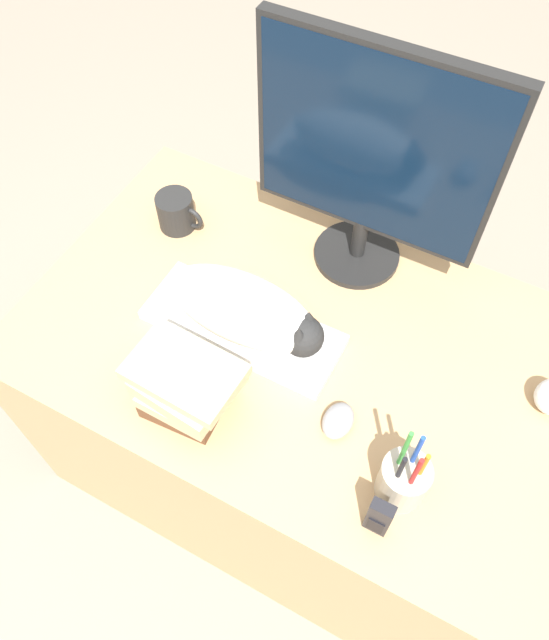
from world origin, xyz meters
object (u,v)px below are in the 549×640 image
(monitor, at_px, (370,156))
(coffee_mug, at_px, (177,212))
(computer_mouse, at_px, (338,421))
(pen_cup, at_px, (403,480))
(phone, at_px, (379,517))
(book_stack, at_px, (187,385))
(cat, at_px, (247,310))
(keyboard, at_px, (243,327))

(monitor, distance_m, coffee_mug, 0.53)
(computer_mouse, relative_size, coffee_mug, 0.69)
(monitor, distance_m, pen_cup, 0.65)
(monitor, xyz_separation_m, phone, (0.30, -0.59, -0.26))
(book_stack, bearing_deg, cat, 84.26)
(coffee_mug, bearing_deg, pen_cup, -26.97)
(keyboard, relative_size, monitor, 0.80)
(computer_mouse, xyz_separation_m, coffee_mug, (-0.59, 0.31, 0.03))
(monitor, distance_m, computer_mouse, 0.55)
(computer_mouse, height_order, pen_cup, pen_cup)
(keyboard, xyz_separation_m, cat, (0.01, 0.00, 0.08))
(keyboard, height_order, cat, cat)
(monitor, height_order, coffee_mug, monitor)
(coffee_mug, distance_m, phone, 0.88)
(pen_cup, height_order, book_stack, pen_cup)
(monitor, bearing_deg, phone, -62.69)
(monitor, bearing_deg, cat, -110.70)
(monitor, distance_m, book_stack, 0.60)
(keyboard, height_order, pen_cup, pen_cup)
(keyboard, relative_size, computer_mouse, 5.26)
(keyboard, xyz_separation_m, coffee_mug, (-0.30, 0.20, 0.04))
(computer_mouse, bearing_deg, pen_cup, -23.21)
(keyboard, height_order, monitor, monitor)
(monitor, height_order, computer_mouse, monitor)
(cat, xyz_separation_m, book_stack, (-0.02, -0.21, -0.01))
(coffee_mug, relative_size, pen_cup, 0.54)
(computer_mouse, bearing_deg, cat, 157.73)
(coffee_mug, bearing_deg, keyboard, -33.66)
(phone, distance_m, book_stack, 0.45)
(coffee_mug, bearing_deg, monitor, 14.82)
(phone, bearing_deg, keyboard, 148.56)
(coffee_mug, relative_size, phone, 1.09)
(keyboard, distance_m, book_stack, 0.22)
(monitor, height_order, pen_cup, monitor)
(cat, relative_size, coffee_mug, 2.96)
(pen_cup, bearing_deg, book_stack, -176.52)
(keyboard, distance_m, pen_cup, 0.49)
(pen_cup, bearing_deg, keyboard, 158.05)
(coffee_mug, distance_m, pen_cup, 0.85)
(monitor, height_order, book_stack, monitor)
(monitor, relative_size, book_stack, 2.51)
(computer_mouse, xyz_separation_m, phone, (0.15, -0.16, 0.04))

